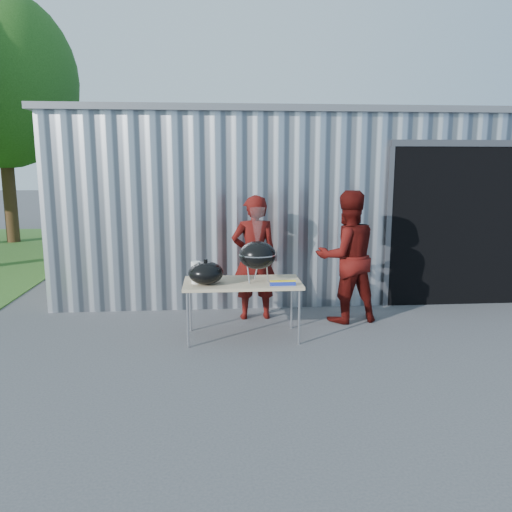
{
  "coord_description": "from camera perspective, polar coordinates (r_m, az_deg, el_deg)",
  "views": [
    {
      "loc": [
        -0.62,
        -5.85,
        2.23
      ],
      "look_at": [
        -0.11,
        0.54,
        1.05
      ],
      "focal_mm": 35.0,
      "sensor_mm": 36.0,
      "label": 1
    }
  ],
  "objects": [
    {
      "name": "folding_table",
      "position": [
        6.41,
        -1.56,
        -3.29
      ],
      "size": [
        1.5,
        0.75,
        0.75
      ],
      "color": "tan",
      "rests_on": "ground"
    },
    {
      "name": "tree_far",
      "position": [
        16.13,
        -27.25,
        17.4
      ],
      "size": [
        4.17,
        4.17,
        6.91
      ],
      "color": "#442D19",
      "rests_on": "ground"
    },
    {
      "name": "person_bystander",
      "position": [
        7.2,
        10.33,
        -0.09
      ],
      "size": [
        1.03,
        0.87,
        1.88
      ],
      "primitive_type": "imported",
      "rotation": [
        0.0,
        0.0,
        3.33
      ],
      "color": "#460B08",
      "rests_on": "ground"
    },
    {
      "name": "person_cook",
      "position": [
        7.2,
        -0.2,
        -0.19
      ],
      "size": [
        0.69,
        0.48,
        1.81
      ],
      "primitive_type": "imported",
      "rotation": [
        0.0,
        0.0,
        3.21
      ],
      "color": "#460B08",
      "rests_on": "ground"
    },
    {
      "name": "foil_box",
      "position": [
        6.2,
        3.09,
        -3.1
      ],
      "size": [
        0.32,
        0.05,
        0.06
      ],
      "color": "#182A9C",
      "rests_on": "folding_table"
    },
    {
      "name": "building",
      "position": [
        10.57,
        3.79,
        6.65
      ],
      "size": [
        8.2,
        6.2,
        3.1
      ],
      "color": "silver",
      "rests_on": "ground"
    },
    {
      "name": "ground",
      "position": [
        6.29,
        1.39,
        -10.33
      ],
      "size": [
        80.0,
        80.0,
        0.0
      ],
      "primitive_type": "plane",
      "color": "#434346"
    },
    {
      "name": "white_tub",
      "position": [
        6.59,
        -6.45,
        -2.18
      ],
      "size": [
        0.2,
        0.15,
        0.1
      ],
      "primitive_type": "cube",
      "color": "white",
      "rests_on": "folding_table"
    },
    {
      "name": "grill_lid",
      "position": [
        6.27,
        -5.75,
        -1.94
      ],
      "size": [
        0.44,
        0.44,
        0.32
      ],
      "color": "black",
      "rests_on": "folding_table"
    },
    {
      "name": "paper_towels",
      "position": [
        6.32,
        -6.87,
        -1.88
      ],
      "size": [
        0.12,
        0.12,
        0.28
      ],
      "primitive_type": "cylinder",
      "color": "white",
      "rests_on": "folding_table"
    },
    {
      "name": "kettle_grill",
      "position": [
        6.32,
        0.16,
        0.71
      ],
      "size": [
        0.48,
        0.48,
        0.95
      ],
      "color": "black",
      "rests_on": "folding_table"
    }
  ]
}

